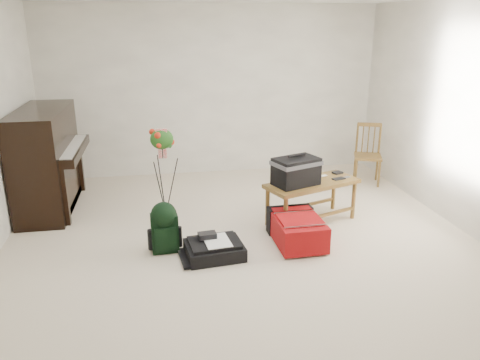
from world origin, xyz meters
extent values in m
cube|color=beige|center=(0.00, 0.00, 0.00)|extent=(5.00, 5.50, 0.01)
cube|color=white|center=(0.00, 2.75, 1.25)|extent=(5.00, 0.04, 2.50)
cube|color=black|center=(-2.20, 1.60, 0.62)|extent=(0.55, 1.50, 1.25)
cube|color=black|center=(-1.90, 1.60, 0.73)|extent=(0.28, 1.30, 0.10)
cube|color=white|center=(-1.90, 1.60, 0.78)|extent=(0.22, 1.20, 0.02)
cube|color=black|center=(-2.15, 1.60, 0.05)|extent=(0.45, 1.30, 0.10)
cube|color=brown|center=(0.89, 0.59, 0.47)|extent=(1.19, 0.80, 0.04)
cylinder|color=brown|center=(0.39, 0.42, 0.23)|extent=(0.05, 0.05, 0.45)
cylinder|color=brown|center=(0.39, 0.77, 0.23)|extent=(0.05, 0.05, 0.45)
cylinder|color=brown|center=(1.38, 0.42, 0.23)|extent=(0.05, 0.05, 0.45)
cylinder|color=brown|center=(1.38, 0.77, 0.23)|extent=(0.05, 0.05, 0.45)
cube|color=brown|center=(2.13, 1.80, 0.40)|extent=(0.48, 0.48, 0.04)
cylinder|color=brown|center=(1.97, 1.64, 0.19)|extent=(0.03, 0.03, 0.38)
cylinder|color=brown|center=(1.97, 1.96, 0.19)|extent=(0.03, 0.03, 0.38)
cylinder|color=brown|center=(2.29, 1.64, 0.19)|extent=(0.03, 0.03, 0.38)
cylinder|color=brown|center=(2.29, 1.96, 0.19)|extent=(0.03, 0.03, 0.38)
cube|color=brown|center=(2.13, 1.96, 0.83)|extent=(0.33, 0.15, 0.05)
cylinder|color=brown|center=(1.97, 1.96, 0.62)|extent=(0.03, 0.03, 0.46)
cylinder|color=brown|center=(2.29, 1.96, 0.62)|extent=(0.03, 0.03, 0.46)
cube|color=#9F0618|center=(0.56, 0.07, 0.16)|extent=(0.49, 0.72, 0.27)
cube|color=black|center=(0.56, 0.34, 0.16)|extent=(0.50, 0.17, 0.29)
cube|color=#9F0618|center=(0.56, 0.02, 0.30)|extent=(0.43, 0.41, 0.02)
cube|color=silver|center=(0.56, -0.18, 0.31)|extent=(0.44, 0.02, 0.01)
cube|color=black|center=(-0.33, -0.07, 0.07)|extent=(0.60, 0.50, 0.13)
cube|color=black|center=(-0.33, -0.07, 0.15)|extent=(0.53, 0.43, 0.03)
cube|color=white|center=(-0.31, -0.10, 0.18)|extent=(0.28, 0.36, 0.01)
cube|color=black|center=(-0.39, -0.01, 0.21)|extent=(0.19, 0.13, 0.06)
cube|color=black|center=(-0.81, 0.13, 0.20)|extent=(0.28, 0.18, 0.40)
cube|color=black|center=(-0.81, 0.03, 0.18)|extent=(0.22, 0.06, 0.23)
sphere|color=black|center=(-0.81, 0.13, 0.40)|extent=(0.26, 0.26, 0.26)
cube|color=black|center=(-0.88, 0.22, 0.20)|extent=(0.04, 0.03, 0.36)
cube|color=black|center=(-0.75, 0.22, 0.20)|extent=(0.04, 0.03, 0.36)
cylinder|color=black|center=(-0.79, 1.09, 0.86)|extent=(0.01, 0.01, 0.29)
ellipsoid|color=#22541A|center=(-0.79, 1.09, 0.95)|extent=(0.27, 0.19, 0.25)
cube|color=red|center=(-0.79, 1.07, 1.03)|extent=(0.14, 0.06, 0.08)
camera|label=1|loc=(-0.81, -4.26, 2.23)|focal=35.00mm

